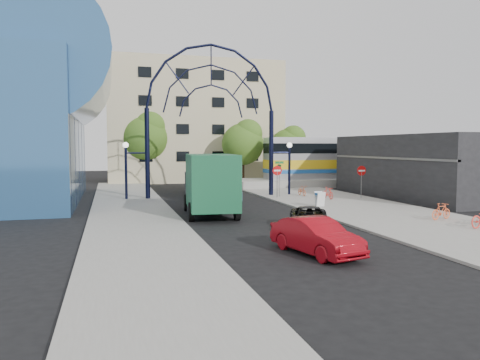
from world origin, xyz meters
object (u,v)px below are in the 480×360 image
object	(u,v)px
stop_sign	(277,173)
red_sedan	(316,236)
bike_near_b	(328,193)
tree_north_b	(146,136)
city_bus	(211,177)
black_suv	(310,219)
sandwich_board	(320,197)
bike_far_b	(441,211)
tree_north_c	(289,145)
train_car	(379,158)
green_truck	(210,185)
bike_near_a	(302,191)
tree_north_a	(244,142)
do_not_enter_sign	(361,174)
gateway_arch	(211,89)
street_name_sign	(279,171)

from	to	relation	value
stop_sign	red_sedan	bearing A→B (deg)	-105.67
bike_near_b	stop_sign	bearing A→B (deg)	144.40
tree_north_b	city_bus	distance (m)	15.79
city_bus	black_suv	size ratio (longest dim) A/B	2.72
tree_north_b	bike_near_b	distance (m)	23.77
tree_north_b	red_sedan	distance (m)	36.54
sandwich_board	red_sedan	distance (m)	13.48
bike_near_b	bike_far_b	world-z (taller)	bike_near_b
stop_sign	tree_north_c	distance (m)	17.68
train_car	bike_far_b	size ratio (longest dim) A/B	16.83
bike_far_b	black_suv	bearing A→B (deg)	79.15
green_truck	bike_near_a	world-z (taller)	green_truck
tree_north_a	tree_north_c	world-z (taller)	tree_north_a
bike_near_b	tree_north_c	bearing A→B (deg)	73.11
do_not_enter_sign	tree_north_b	bearing A→B (deg)	126.74
stop_sign	bike_near_a	xyz separation A→B (m)	(2.40, 0.69, -1.46)
gateway_arch	bike_near_a	size ratio (longest dim) A/B	8.74
gateway_arch	city_bus	size ratio (longest dim) A/B	1.24
train_car	gateway_arch	bearing A→B (deg)	-158.20
red_sedan	bike_far_b	xyz separation A→B (m)	(9.88, 5.29, -0.13)
street_name_sign	black_suv	size ratio (longest dim) A/B	0.69
sandwich_board	tree_north_a	size ratio (longest dim) A/B	0.14
green_truck	gateway_arch	bearing A→B (deg)	82.81
train_car	do_not_enter_sign	bearing A→B (deg)	-126.87
tree_north_a	do_not_enter_sign	bearing A→B (deg)	-72.97
tree_north_c	red_sedan	size ratio (longest dim) A/B	1.54
black_suv	street_name_sign	bearing A→B (deg)	95.73
sandwich_board	bike_near_a	distance (m)	6.90
do_not_enter_sign	red_sedan	bearing A→B (deg)	-124.96
red_sedan	street_name_sign	bearing A→B (deg)	60.37
tree_north_a	bike_near_a	bearing A→B (deg)	-85.36
tree_north_a	bike_far_b	distance (m)	27.31
tree_north_b	tree_north_c	distance (m)	16.15
gateway_arch	bike_near_b	xyz separation A→B (m)	(8.15, -4.03, -7.99)
tree_north_a	train_car	bearing A→B (deg)	-15.80
tree_north_b	bike_far_b	xyz separation A→B (m)	(13.46, -30.79, -4.70)
do_not_enter_sign	black_suv	bearing A→B (deg)	-129.65
train_car	sandwich_board	bearing A→B (deg)	-131.95
stop_sign	black_suv	bearing A→B (deg)	-103.38
gateway_arch	black_suv	size ratio (longest dim) A/B	3.36
tree_north_c	black_suv	world-z (taller)	tree_north_c
gateway_arch	sandwich_board	size ratio (longest dim) A/B	13.80
street_name_sign	gateway_arch	bearing A→B (deg)	164.93
stop_sign	tree_north_c	world-z (taller)	tree_north_c
street_name_sign	tree_north_a	distance (m)	13.59
train_car	bike_near_b	world-z (taller)	train_car
gateway_arch	tree_north_c	size ratio (longest dim) A/B	2.10
city_bus	train_car	bearing A→B (deg)	20.27
sandwich_board	green_truck	distance (m)	7.81
sandwich_board	train_car	distance (m)	21.65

